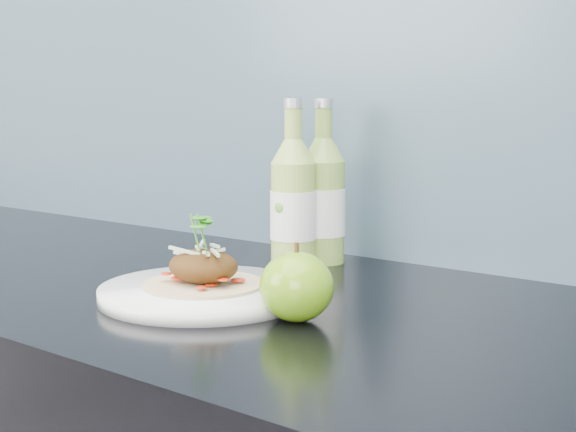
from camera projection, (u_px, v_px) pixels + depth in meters
name	position (u px, v px, depth m)	size (l,w,h in m)	color
subway_backsplash	(379.00, 20.00, 1.16)	(4.00, 0.02, 0.70)	#729BB4
dinner_plate	(204.00, 292.00, 0.95)	(0.27, 0.27, 0.02)	white
pork_taco	(203.00, 263.00, 0.94)	(0.14, 0.14, 0.10)	tan
green_apple	(297.00, 287.00, 0.85)	(0.08, 0.08, 0.08)	#5B9910
cider_bottle_left	(293.00, 204.00, 1.13)	(0.08, 0.08, 0.24)	#9ABE4F
cider_bottle_right	(323.00, 201.00, 1.16)	(0.09, 0.09, 0.24)	#87AE48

